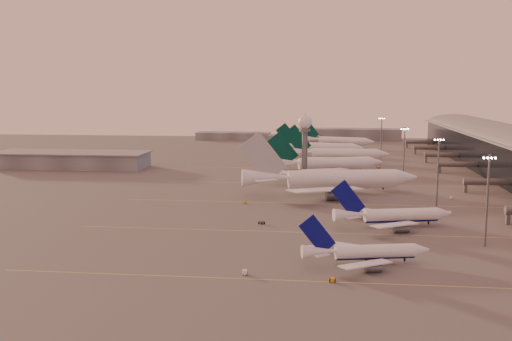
# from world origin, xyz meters

# --- Properties ---
(ground) EXTENTS (700.00, 700.00, 0.00)m
(ground) POSITION_xyz_m (0.00, 0.00, 0.00)
(ground) COLOR #535051
(ground) RESTS_ON ground
(taxiway_markings) EXTENTS (180.00, 185.25, 0.02)m
(taxiway_markings) POSITION_xyz_m (30.00, 56.00, 0.01)
(taxiway_markings) COLOR #E5D951
(taxiway_markings) RESTS_ON ground
(hangar) EXTENTS (82.00, 27.00, 8.50)m
(hangar) POSITION_xyz_m (-120.00, 140.00, 4.32)
(hangar) COLOR slate
(hangar) RESTS_ON ground
(radar_tower) EXTENTS (6.40, 6.40, 31.10)m
(radar_tower) POSITION_xyz_m (5.00, 120.00, 20.95)
(radar_tower) COLOR #5C5E64
(radar_tower) RESTS_ON ground
(mast_a) EXTENTS (3.60, 0.56, 25.00)m
(mast_a) POSITION_xyz_m (58.00, 0.00, 13.74)
(mast_a) COLOR #5C5E64
(mast_a) RESTS_ON ground
(mast_b) EXTENTS (3.60, 0.56, 25.00)m
(mast_b) POSITION_xyz_m (55.00, 55.00, 13.74)
(mast_b) COLOR #5C5E64
(mast_b) RESTS_ON ground
(mast_c) EXTENTS (3.60, 0.56, 25.00)m
(mast_c) POSITION_xyz_m (50.00, 110.00, 13.74)
(mast_c) COLOR #5C5E64
(mast_c) RESTS_ON ground
(mast_d) EXTENTS (3.60, 0.56, 25.00)m
(mast_d) POSITION_xyz_m (48.00, 200.00, 13.74)
(mast_d) COLOR #5C5E64
(mast_d) RESTS_ON ground
(distant_horizon) EXTENTS (165.00, 37.50, 9.00)m
(distant_horizon) POSITION_xyz_m (2.62, 325.14, 3.89)
(distant_horizon) COLOR slate
(distant_horizon) RESTS_ON ground
(narrowbody_near) EXTENTS (32.23, 25.44, 12.76)m
(narrowbody_near) POSITION_xyz_m (24.84, -20.67, 2.58)
(narrowbody_near) COLOR white
(narrowbody_near) RESTS_ON ground
(narrowbody_mid) EXTENTS (37.97, 29.94, 15.10)m
(narrowbody_mid) POSITION_xyz_m (35.68, 19.98, 3.06)
(narrowbody_mid) COLOR white
(narrowbody_mid) RESTS_ON ground
(widebody_white) EXTENTS (71.84, 56.99, 25.58)m
(widebody_white) POSITION_xyz_m (17.30, 75.95, 4.43)
(widebody_white) COLOR white
(widebody_white) RESTS_ON ground
(greentail_a) EXTENTS (57.65, 45.89, 21.53)m
(greentail_a) POSITION_xyz_m (15.59, 132.35, 3.80)
(greentail_a) COLOR white
(greentail_a) RESTS_ON ground
(greentail_b) EXTENTS (59.72, 48.25, 21.70)m
(greentail_b) POSITION_xyz_m (21.45, 177.45, 3.83)
(greentail_b) COLOR white
(greentail_b) RESTS_ON ground
(greentail_c) EXTENTS (55.57, 44.76, 20.17)m
(greentail_c) POSITION_xyz_m (11.55, 215.68, 3.56)
(greentail_c) COLOR white
(greentail_c) RESTS_ON ground
(greentail_d) EXTENTS (53.32, 42.49, 19.83)m
(greentail_d) POSITION_xyz_m (23.08, 265.29, 3.50)
(greentail_d) COLOR white
(greentail_d) RESTS_ON ground
(gsv_truck_a) EXTENTS (6.08, 2.86, 2.36)m
(gsv_truck_a) POSITION_xyz_m (-2.87, -32.17, 1.21)
(gsv_truck_a) COLOR white
(gsv_truck_a) RESTS_ON ground
(gsv_tug_near) EXTENTS (2.06, 3.25, 0.90)m
(gsv_tug_near) POSITION_xyz_m (16.62, -35.10, 0.46)
(gsv_tug_near) COLOR orange
(gsv_tug_near) RESTS_ON ground
(gsv_tug_mid) EXTENTS (4.07, 3.78, 1.00)m
(gsv_tug_mid) POSITION_xyz_m (-4.93, 19.37, 0.52)
(gsv_tug_mid) COLOR slate
(gsv_tug_mid) RESTS_ON ground
(gsv_truck_b) EXTENTS (5.72, 2.37, 2.26)m
(gsv_truck_b) POSITION_xyz_m (57.09, 40.72, 1.16)
(gsv_truck_b) COLOR white
(gsv_truck_b) RESTS_ON ground
(gsv_truck_c) EXTENTS (4.00, 4.94, 1.92)m
(gsv_truck_c) POSITION_xyz_m (-14.50, 51.67, 0.98)
(gsv_truck_c) COLOR orange
(gsv_truck_c) RESTS_ON ground
(gsv_catering_b) EXTENTS (4.80, 3.29, 3.62)m
(gsv_catering_b) POSITION_xyz_m (63.18, 69.78, 1.81)
(gsv_catering_b) COLOR white
(gsv_catering_b) RESTS_ON ground
(gsv_truck_d) EXTENTS (3.36, 5.83, 2.22)m
(gsv_truck_d) POSITION_xyz_m (-23.92, 120.74, 1.13)
(gsv_truck_d) COLOR white
(gsv_truck_d) RESTS_ON ground
(gsv_tug_hangar) EXTENTS (3.81, 3.35, 0.93)m
(gsv_tug_hangar) POSITION_xyz_m (42.95, 155.85, 0.48)
(gsv_tug_hangar) COLOR orange
(gsv_tug_hangar) RESTS_ON ground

